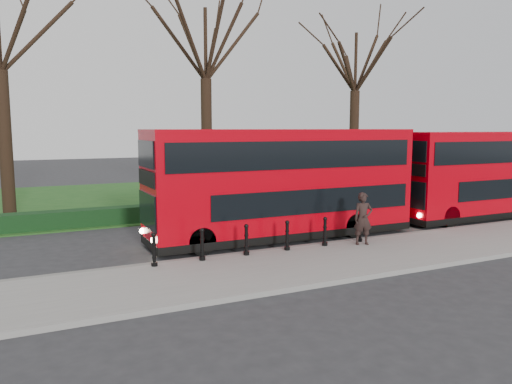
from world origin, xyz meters
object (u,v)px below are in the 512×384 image
bollard_row (267,238)px  pedestrian (363,219)px  bus_lead (284,184)px  bus_rear (490,175)px

bollard_row → pedestrian: pedestrian is taller
bus_lead → pedestrian: bearing=-56.4°
bus_rear → bollard_row: bearing=-171.1°
pedestrian → bus_rear: bearing=33.0°
bus_lead → bus_rear: size_ratio=1.03×
bus_rear → pedestrian: 10.03m
bollard_row → bus_rear: 13.58m
bollard_row → bus_lead: bearing=50.3°
bus_rear → pedestrian: bearing=-165.3°
bus_lead → bus_rear: bus_lead is taller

